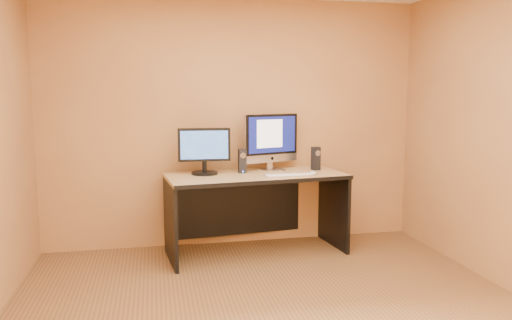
{
  "coord_description": "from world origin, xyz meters",
  "views": [
    {
      "loc": [
        -0.84,
        -3.24,
        1.64
      ],
      "look_at": [
        0.13,
        1.47,
        0.97
      ],
      "focal_mm": 35.0,
      "sensor_mm": 36.0,
      "label": 1
    }
  ],
  "objects": [
    {
      "name": "imac",
      "position": [
        0.38,
        1.79,
        1.12
      ],
      "size": [
        0.67,
        0.41,
        0.61
      ],
      "primitive_type": null,
      "rotation": [
        0.0,
        0.0,
        0.32
      ],
      "color": "#B8B8BC",
      "rests_on": "desk"
    },
    {
      "name": "speaker_right",
      "position": [
        0.83,
        1.72,
        0.94
      ],
      "size": [
        0.09,
        0.09,
        0.24
      ],
      "primitive_type": null,
      "rotation": [
        0.0,
        0.0,
        0.22
      ],
      "color": "black",
      "rests_on": "desk"
    },
    {
      "name": "keyboard",
      "position": [
        0.44,
        1.39,
        0.82
      ],
      "size": [
        0.48,
        0.14,
        0.02
      ],
      "primitive_type": "cube",
      "rotation": [
        0.0,
        0.0,
        0.03
      ],
      "color": "silver",
      "rests_on": "desk"
    },
    {
      "name": "second_monitor",
      "position": [
        -0.35,
        1.68,
        1.05
      ],
      "size": [
        0.54,
        0.29,
        0.46
      ],
      "primitive_type": null,
      "rotation": [
        0.0,
        0.0,
        -0.05
      ],
      "color": "black",
      "rests_on": "desk"
    },
    {
      "name": "desk",
      "position": [
        0.15,
        1.57,
        0.41
      ],
      "size": [
        1.83,
        0.96,
        0.81
      ],
      "primitive_type": null,
      "rotation": [
        0.0,
        0.0,
        0.11
      ],
      "color": "tan",
      "rests_on": "ground"
    },
    {
      "name": "cable_b",
      "position": [
        0.38,
        1.9,
        0.82
      ],
      "size": [
        0.05,
        0.2,
        0.01
      ],
      "primitive_type": "cylinder",
      "rotation": [
        1.57,
        0.0,
        -0.2
      ],
      "color": "black",
      "rests_on": "desk"
    },
    {
      "name": "walls",
      "position": [
        0.0,
        0.0,
        1.3
      ],
      "size": [
        4.0,
        4.0,
        2.6
      ],
      "primitive_type": null,
      "color": "#A47842",
      "rests_on": "ground"
    },
    {
      "name": "cable_a",
      "position": [
        0.46,
        1.82,
        0.82
      ],
      "size": [
        0.07,
        0.24,
        0.01
      ],
      "primitive_type": "cylinder",
      "rotation": [
        1.57,
        0.0,
        0.25
      ],
      "color": "black",
      "rests_on": "desk"
    },
    {
      "name": "mouse",
      "position": [
        0.7,
        1.42,
        0.83
      ],
      "size": [
        0.07,
        0.12,
        0.04
      ],
      "primitive_type": "ellipsoid",
      "rotation": [
        0.0,
        0.0,
        -0.1
      ],
      "color": "silver",
      "rests_on": "desk"
    },
    {
      "name": "speaker_left",
      "position": [
        0.03,
        1.69,
        0.94
      ],
      "size": [
        0.08,
        0.08,
        0.24
      ],
      "primitive_type": null,
      "rotation": [
        0.0,
        0.0,
        0.04
      ],
      "color": "black",
      "rests_on": "desk"
    }
  ]
}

